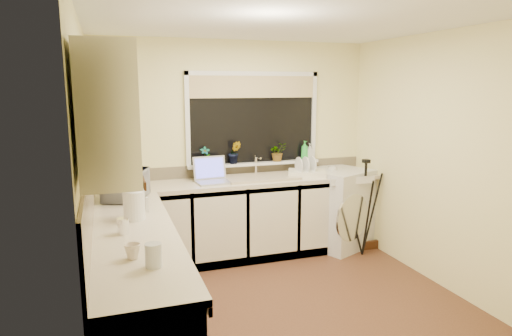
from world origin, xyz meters
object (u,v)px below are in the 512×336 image
at_px(plant_a, 205,156).
at_px(washing_machine, 337,208).
at_px(soap_bottle_clear, 310,151).
at_px(cup_left, 133,251).
at_px(soap_bottle_green, 305,150).
at_px(tripod, 364,208).
at_px(plant_d, 278,152).
at_px(laptop, 212,175).
at_px(microwave, 126,185).
at_px(plant_b, 235,152).
at_px(steel_jar, 123,226).
at_px(kettle, 134,206).
at_px(cup_back, 332,170).
at_px(dish_rack, 307,173).
at_px(glass_jug, 153,255).

bearing_deg(plant_a, washing_machine, -8.79).
distance_m(soap_bottle_clear, cup_left, 3.18).
height_order(soap_bottle_green, soap_bottle_clear, soap_bottle_green).
relative_size(tripod, plant_a, 5.28).
bearing_deg(soap_bottle_clear, plant_d, -178.19).
xyz_separation_m(laptop, microwave, (-0.93, -0.48, 0.06)).
bearing_deg(soap_bottle_clear, plant_b, -178.67).
distance_m(laptop, steel_jar, 1.82).
height_order(washing_machine, tripod, tripod).
bearing_deg(laptop, washing_machine, -5.78).
bearing_deg(kettle, steel_jar, -106.45).
distance_m(kettle, plant_a, 1.64).
distance_m(kettle, plant_d, 2.24).
relative_size(washing_machine, cup_back, 8.64).
height_order(soap_bottle_green, cup_left, soap_bottle_green).
height_order(steel_jar, microwave, microwave).
xyz_separation_m(microwave, cup_left, (-0.04, -1.54, -0.09)).
bearing_deg(cup_back, kettle, -153.76).
relative_size(kettle, soap_bottle_clear, 1.13).
xyz_separation_m(steel_jar, microwave, (0.07, 1.04, 0.07)).
height_order(steel_jar, plant_b, plant_b).
xyz_separation_m(microwave, soap_bottle_green, (2.14, 0.70, 0.13)).
distance_m(kettle, soap_bottle_clear, 2.60).
distance_m(cup_back, cup_left, 3.17).
relative_size(dish_rack, microwave, 0.91).
bearing_deg(plant_d, dish_rack, -43.28).
height_order(tripod, microwave, microwave).
bearing_deg(soap_bottle_green, cup_back, -40.03).
distance_m(washing_machine, plant_b, 1.43).
distance_m(plant_a, soap_bottle_green, 1.24).
distance_m(glass_jug, plant_d, 2.96).
bearing_deg(laptop, plant_d, 9.75).
xyz_separation_m(microwave, cup_back, (2.40, 0.47, -0.09)).
height_order(glass_jug, soap_bottle_green, soap_bottle_green).
xyz_separation_m(dish_rack, tripod, (0.56, -0.36, -0.37)).
xyz_separation_m(laptop, soap_bottle_green, (1.21, 0.22, 0.19)).
xyz_separation_m(steel_jar, soap_bottle_clear, (2.28, 1.75, 0.19)).
xyz_separation_m(dish_rack, cup_back, (0.35, 0.03, 0.01)).
distance_m(glass_jug, plant_b, 2.68).
height_order(washing_machine, plant_a, plant_a).
relative_size(kettle, plant_a, 1.03).
distance_m(microwave, plant_b, 1.43).
bearing_deg(soap_bottle_green, tripod, -52.85).
bearing_deg(tripod, cup_back, 102.38).
distance_m(kettle, microwave, 0.70).
bearing_deg(steel_jar, laptop, 56.59).
relative_size(dish_rack, steel_jar, 3.73).
height_order(tripod, cup_back, tripod).
relative_size(laptop, plant_a, 1.82).
bearing_deg(kettle, plant_b, 48.56).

